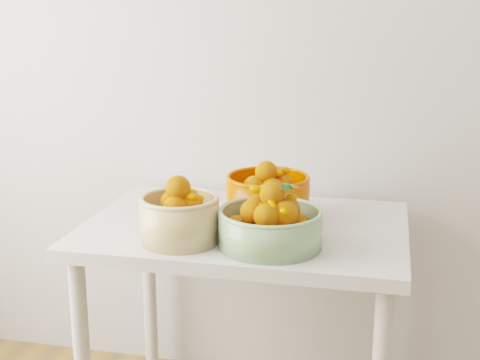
% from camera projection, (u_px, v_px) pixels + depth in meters
% --- Properties ---
extents(table, '(1.00, 0.70, 0.75)m').
position_uv_depth(table, '(245.00, 252.00, 2.12)').
color(table, silver).
rests_on(table, ground).
extents(bowl_cream, '(0.28, 0.28, 0.20)m').
position_uv_depth(bowl_cream, '(180.00, 217.00, 1.92)').
color(bowl_cream, tan).
rests_on(bowl_cream, table).
extents(bowl_green, '(0.39, 0.39, 0.19)m').
position_uv_depth(bowl_green, '(270.00, 224.00, 1.89)').
color(bowl_green, '#88B078').
rests_on(bowl_green, table).
extents(bowl_orange, '(0.32, 0.32, 0.19)m').
position_uv_depth(bowl_orange, '(268.00, 196.00, 2.13)').
color(bowl_orange, '#DE4200').
rests_on(bowl_orange, table).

